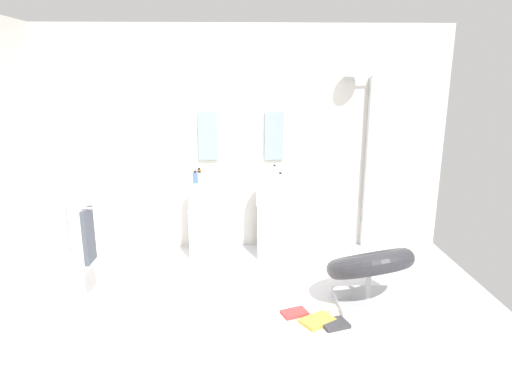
{
  "coord_description": "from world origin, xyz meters",
  "views": [
    {
      "loc": [
        0.05,
        -3.51,
        2.0
      ],
      "look_at": [
        0.15,
        0.55,
        0.95
      ],
      "focal_mm": 30.73,
      "sensor_mm": 36.0,
      "label": 1
    }
  ],
  "objects_px": {
    "magazine_red": "(295,313)",
    "pedestal_sink_left": "(208,217)",
    "pedestal_sink_right": "(275,217)",
    "soap_bottle_white": "(280,179)",
    "towel_rack": "(86,238)",
    "soap_bottle_blue": "(195,177)",
    "soap_bottle_clear": "(275,172)",
    "soap_bottle_grey": "(199,178)",
    "magazine_ochre": "(317,321)",
    "magazine_charcoal": "(335,324)",
    "lounge_chair": "(369,269)",
    "shower_column": "(370,160)",
    "coffee_mug": "(333,313)",
    "soap_bottle_amber": "(199,176)"
  },
  "relations": [
    {
      "from": "lounge_chair",
      "to": "magazine_red",
      "type": "bearing_deg",
      "value": -165.1
    },
    {
      "from": "soap_bottle_clear",
      "to": "soap_bottle_grey",
      "type": "xyz_separation_m",
      "value": [
        -0.84,
        -0.22,
        -0.01
      ]
    },
    {
      "from": "magazine_ochre",
      "to": "soap_bottle_white",
      "type": "height_order",
      "value": "soap_bottle_white"
    },
    {
      "from": "towel_rack",
      "to": "soap_bottle_grey",
      "type": "xyz_separation_m",
      "value": [
        0.92,
        1.02,
        0.32
      ]
    },
    {
      "from": "magazine_ochre",
      "to": "coffee_mug",
      "type": "bearing_deg",
      "value": -2.32
    },
    {
      "from": "magazine_charcoal",
      "to": "magazine_ochre",
      "type": "relative_size",
      "value": 0.79
    },
    {
      "from": "pedestal_sink_right",
      "to": "soap_bottle_white",
      "type": "relative_size",
      "value": 7.67
    },
    {
      "from": "magazine_charcoal",
      "to": "coffee_mug",
      "type": "relative_size",
      "value": 2.55
    },
    {
      "from": "towel_rack",
      "to": "magazine_ochre",
      "type": "distance_m",
      "value": 2.16
    },
    {
      "from": "magazine_ochre",
      "to": "soap_bottle_grey",
      "type": "bearing_deg",
      "value": 94.77
    },
    {
      "from": "pedestal_sink_right",
      "to": "coffee_mug",
      "type": "xyz_separation_m",
      "value": [
        0.41,
        -1.46,
        -0.4
      ]
    },
    {
      "from": "pedestal_sink_left",
      "to": "lounge_chair",
      "type": "bearing_deg",
      "value": -38.41
    },
    {
      "from": "magazine_ochre",
      "to": "soap_bottle_white",
      "type": "relative_size",
      "value": 2.15
    },
    {
      "from": "magazine_charcoal",
      "to": "magazine_ochre",
      "type": "distance_m",
      "value": 0.14
    },
    {
      "from": "magazine_red",
      "to": "soap_bottle_clear",
      "type": "distance_m",
      "value": 1.8
    },
    {
      "from": "coffee_mug",
      "to": "soap_bottle_grey",
      "type": "distance_m",
      "value": 2.06
    },
    {
      "from": "magazine_charcoal",
      "to": "soap_bottle_amber",
      "type": "distance_m",
      "value": 2.17
    },
    {
      "from": "pedestal_sink_left",
      "to": "coffee_mug",
      "type": "xyz_separation_m",
      "value": [
        1.18,
        -1.46,
        -0.4
      ]
    },
    {
      "from": "soap_bottle_grey",
      "to": "magazine_red",
      "type": "bearing_deg",
      "value": -54.72
    },
    {
      "from": "magazine_charcoal",
      "to": "magazine_red",
      "type": "relative_size",
      "value": 0.99
    },
    {
      "from": "magazine_red",
      "to": "pedestal_sink_left",
      "type": "bearing_deg",
      "value": 100.7
    },
    {
      "from": "pedestal_sink_right",
      "to": "magazine_charcoal",
      "type": "height_order",
      "value": "pedestal_sink_right"
    },
    {
      "from": "towel_rack",
      "to": "soap_bottle_grey",
      "type": "height_order",
      "value": "soap_bottle_grey"
    },
    {
      "from": "magazine_charcoal",
      "to": "soap_bottle_white",
      "type": "relative_size",
      "value": 1.7
    },
    {
      "from": "magazine_ochre",
      "to": "magazine_charcoal",
      "type": "bearing_deg",
      "value": -53.32
    },
    {
      "from": "magazine_red",
      "to": "soap_bottle_grey",
      "type": "height_order",
      "value": "soap_bottle_grey"
    },
    {
      "from": "shower_column",
      "to": "soap_bottle_clear",
      "type": "xyz_separation_m",
      "value": [
        -1.13,
        -0.08,
        -0.12
      ]
    },
    {
      "from": "soap_bottle_blue",
      "to": "magazine_ochre",
      "type": "bearing_deg",
      "value": -51.63
    },
    {
      "from": "magazine_ochre",
      "to": "pedestal_sink_left",
      "type": "bearing_deg",
      "value": 91.25
    },
    {
      "from": "lounge_chair",
      "to": "soap_bottle_white",
      "type": "bearing_deg",
      "value": 123.61
    },
    {
      "from": "coffee_mug",
      "to": "lounge_chair",
      "type": "bearing_deg",
      "value": 33.08
    },
    {
      "from": "soap_bottle_amber",
      "to": "soap_bottle_white",
      "type": "xyz_separation_m",
      "value": [
        0.9,
        -0.06,
        -0.02
      ]
    },
    {
      "from": "pedestal_sink_left",
      "to": "towel_rack",
      "type": "distance_m",
      "value": 1.5
    },
    {
      "from": "towel_rack",
      "to": "soap_bottle_blue",
      "type": "bearing_deg",
      "value": 49.63
    },
    {
      "from": "magazine_ochre",
      "to": "soap_bottle_clear",
      "type": "distance_m",
      "value": 1.93
    },
    {
      "from": "soap_bottle_grey",
      "to": "pedestal_sink_right",
      "type": "bearing_deg",
      "value": 6.39
    },
    {
      "from": "pedestal_sink_left",
      "to": "soap_bottle_amber",
      "type": "relative_size",
      "value": 5.73
    },
    {
      "from": "magazine_charcoal",
      "to": "lounge_chair",
      "type": "bearing_deg",
      "value": 26.44
    },
    {
      "from": "shower_column",
      "to": "magazine_charcoal",
      "type": "relative_size",
      "value": 9.41
    },
    {
      "from": "soap_bottle_amber",
      "to": "soap_bottle_blue",
      "type": "relative_size",
      "value": 1.21
    },
    {
      "from": "pedestal_sink_left",
      "to": "soap_bottle_grey",
      "type": "xyz_separation_m",
      "value": [
        -0.07,
        -0.09,
        0.49
      ]
    },
    {
      "from": "magazine_charcoal",
      "to": "soap_bottle_clear",
      "type": "height_order",
      "value": "soap_bottle_clear"
    },
    {
      "from": "shower_column",
      "to": "soap_bottle_grey",
      "type": "distance_m",
      "value": 2.01
    },
    {
      "from": "soap_bottle_amber",
      "to": "soap_bottle_clear",
      "type": "xyz_separation_m",
      "value": [
        0.85,
        0.21,
        -0.0
      ]
    },
    {
      "from": "shower_column",
      "to": "soap_bottle_blue",
      "type": "bearing_deg",
      "value": -171.58
    },
    {
      "from": "soap_bottle_blue",
      "to": "shower_column",
      "type": "bearing_deg",
      "value": 8.42
    },
    {
      "from": "soap_bottle_white",
      "to": "soap_bottle_blue",
      "type": "xyz_separation_m",
      "value": [
        -0.94,
        0.05,
        0.01
      ]
    },
    {
      "from": "coffee_mug",
      "to": "soap_bottle_grey",
      "type": "bearing_deg",
      "value": 132.55
    },
    {
      "from": "towel_rack",
      "to": "soap_bottle_clear",
      "type": "xyz_separation_m",
      "value": [
        1.77,
        1.24,
        0.33
      ]
    },
    {
      "from": "lounge_chair",
      "to": "magazine_ochre",
      "type": "xyz_separation_m",
      "value": [
        -0.51,
        -0.32,
        -0.32
      ]
    }
  ]
}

